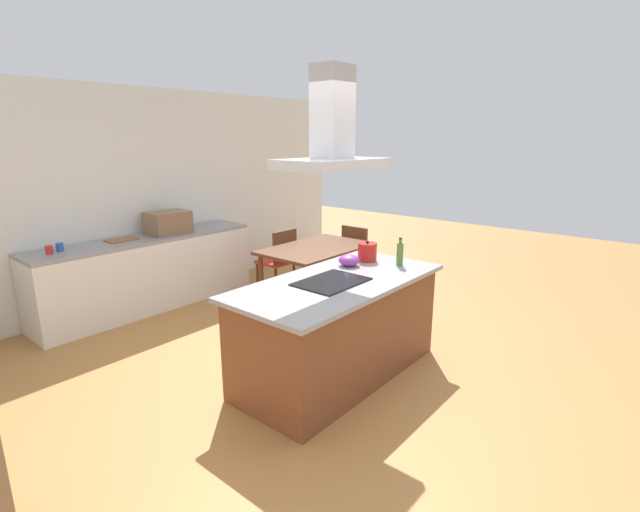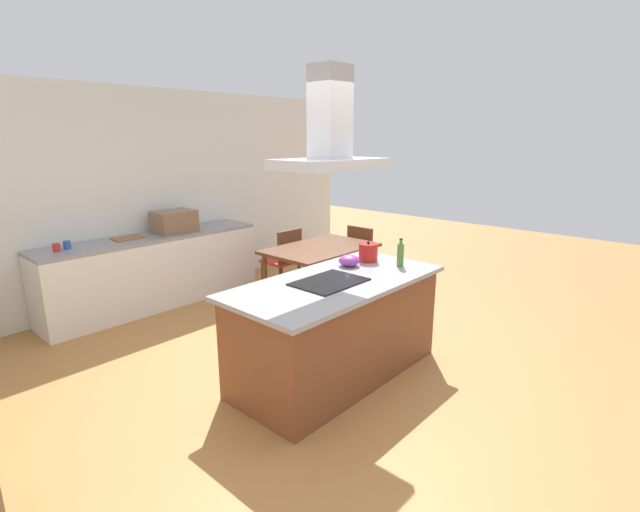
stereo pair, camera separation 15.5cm
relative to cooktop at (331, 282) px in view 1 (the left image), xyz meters
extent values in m
plane|color=#AD753D|center=(0.10, 1.50, -0.91)|extent=(16.00, 16.00, 0.00)
cube|color=silver|center=(0.10, 3.25, 0.44)|extent=(7.20, 0.10, 2.70)
cube|color=brown|center=(0.10, 0.00, -0.48)|extent=(1.93, 0.87, 0.86)
cube|color=gray|center=(0.10, 0.00, -0.03)|extent=(2.03, 0.97, 0.04)
cube|color=black|center=(0.00, 0.00, 0.00)|extent=(0.60, 0.44, 0.01)
cylinder|color=#B21E19|center=(0.78, 0.17, 0.08)|extent=(0.19, 0.19, 0.18)
sphere|color=black|center=(0.78, 0.17, 0.18)|extent=(0.03, 0.03, 0.03)
cone|color=#B21E19|center=(0.90, 0.17, 0.09)|extent=(0.06, 0.03, 0.04)
cylinder|color=#47722D|center=(0.83, -0.17, 0.10)|extent=(0.06, 0.06, 0.22)
cylinder|color=#47722D|center=(0.83, -0.17, 0.23)|extent=(0.03, 0.03, 0.04)
cylinder|color=black|center=(0.83, -0.17, 0.26)|extent=(0.03, 0.03, 0.01)
ellipsoid|color=purple|center=(0.51, 0.20, 0.05)|extent=(0.20, 0.20, 0.11)
cube|color=silver|center=(-0.06, 2.88, -0.48)|extent=(2.75, 0.62, 0.86)
cube|color=gray|center=(-0.06, 2.88, -0.03)|extent=(2.75, 0.62, 0.04)
cube|color=brown|center=(0.26, 2.88, 0.13)|extent=(0.50, 0.38, 0.28)
cylinder|color=red|center=(-1.15, 2.88, 0.04)|extent=(0.08, 0.08, 0.09)
cylinder|color=#2D56B2|center=(-1.03, 2.93, 0.04)|extent=(0.08, 0.08, 0.09)
cube|color=#995B33|center=(-0.34, 2.93, 0.00)|extent=(0.34, 0.24, 0.02)
cube|color=#59331E|center=(1.38, 1.35, -0.18)|extent=(1.40, 0.90, 0.04)
cylinder|color=#59331E|center=(0.76, 0.98, -0.55)|extent=(0.06, 0.06, 0.71)
cylinder|color=#59331E|center=(2.00, 0.98, -0.55)|extent=(0.06, 0.06, 0.71)
cylinder|color=#59331E|center=(0.76, 1.72, -0.55)|extent=(0.06, 0.06, 0.71)
cylinder|color=#59331E|center=(2.00, 1.72, -0.55)|extent=(0.06, 0.06, 0.71)
cube|color=red|center=(2.38, 1.35, -0.48)|extent=(0.42, 0.42, 0.04)
cube|color=#59331E|center=(2.19, 1.35, -0.24)|extent=(0.04, 0.42, 0.44)
cylinder|color=#59331E|center=(2.56, 1.53, -0.70)|extent=(0.04, 0.04, 0.41)
cylinder|color=#59331E|center=(2.56, 1.17, -0.70)|extent=(0.04, 0.04, 0.41)
cylinder|color=#59331E|center=(2.20, 1.53, -0.70)|extent=(0.04, 0.04, 0.41)
cylinder|color=#59331E|center=(2.20, 1.17, -0.70)|extent=(0.04, 0.04, 0.41)
cube|color=red|center=(1.38, 2.10, -0.48)|extent=(0.42, 0.42, 0.04)
cube|color=#59331E|center=(1.38, 1.91, -0.24)|extent=(0.42, 0.04, 0.44)
cylinder|color=#59331E|center=(1.20, 2.28, -0.70)|extent=(0.04, 0.04, 0.41)
cylinder|color=#59331E|center=(1.56, 2.28, -0.70)|extent=(0.04, 0.04, 0.41)
cylinder|color=#59331E|center=(1.20, 1.92, -0.70)|extent=(0.04, 0.04, 0.41)
cylinder|color=#59331E|center=(1.56, 1.92, -0.70)|extent=(0.04, 0.04, 0.41)
cube|color=#ADADB2|center=(0.00, 0.00, 0.98)|extent=(0.90, 0.55, 0.08)
cube|color=#ADADB2|center=(0.00, 0.00, 1.37)|extent=(0.28, 0.24, 0.70)
camera|label=1|loc=(-2.92, -2.33, 1.19)|focal=25.88mm
camera|label=2|loc=(-2.81, -2.44, 1.19)|focal=25.88mm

